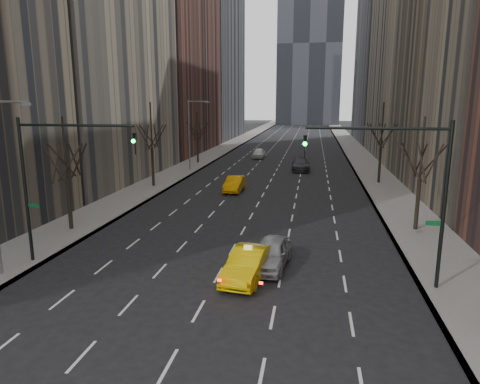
% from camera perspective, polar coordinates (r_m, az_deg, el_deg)
% --- Properties ---
extents(sidewalk_left, '(4.50, 320.00, 0.15)m').
position_cam_1_polar(sidewalk_left, '(80.91, -2.43, 5.69)').
color(sidewalk_left, slate).
rests_on(sidewalk_left, ground).
extents(sidewalk_right, '(4.50, 320.00, 0.15)m').
position_cam_1_polar(sidewalk_right, '(79.48, 15.19, 5.16)').
color(sidewalk_right, slate).
rests_on(sidewalk_right, ground).
extents(bld_left_far, '(14.00, 28.00, 44.00)m').
position_cam_1_polar(bld_left_far, '(80.15, -10.18, 21.19)').
color(bld_left_far, brown).
rests_on(bld_left_far, ground).
extents(bld_left_deep, '(14.00, 30.00, 60.00)m').
position_cam_1_polar(bld_left_deep, '(109.88, -4.61, 23.01)').
color(bld_left_deep, slate).
rests_on(bld_left_deep, ground).
extents(bld_right_deep, '(14.00, 30.00, 58.00)m').
position_cam_1_polar(bld_right_deep, '(106.87, 20.13, 22.12)').
color(bld_right_deep, slate).
rests_on(bld_right_deep, ground).
extents(tree_lw_b, '(3.36, 3.50, 7.82)m').
position_cam_1_polar(tree_lw_b, '(31.85, -22.04, 1.63)').
color(tree_lw_b, black).
rests_on(tree_lw_b, ground).
extents(tree_lw_c, '(3.36, 3.50, 8.74)m').
position_cam_1_polar(tree_lw_c, '(46.04, -11.64, 5.61)').
color(tree_lw_c, black).
rests_on(tree_lw_c, ground).
extents(tree_lw_d, '(3.36, 3.50, 7.36)m').
position_cam_1_polar(tree_lw_d, '(63.11, -5.69, 7.03)').
color(tree_lw_d, black).
rests_on(tree_lw_d, ground).
extents(tree_rw_b, '(3.36, 3.50, 7.82)m').
position_cam_1_polar(tree_rw_b, '(31.92, 22.83, 1.59)').
color(tree_rw_b, black).
rests_on(tree_rw_b, ground).
extents(tree_rw_c, '(3.36, 3.50, 8.74)m').
position_cam_1_polar(tree_rw_c, '(49.41, 18.28, 5.67)').
color(tree_rw_c, black).
rests_on(tree_rw_c, ground).
extents(traffic_mast_left, '(6.69, 0.39, 8.00)m').
position_cam_1_polar(traffic_mast_left, '(25.05, -23.85, 2.98)').
color(traffic_mast_left, black).
rests_on(traffic_mast_left, ground).
extents(traffic_mast_right, '(6.69, 0.39, 8.00)m').
position_cam_1_polar(traffic_mast_right, '(21.37, 21.53, 1.78)').
color(traffic_mast_right, black).
rests_on(traffic_mast_right, ground).
extents(streetlight_far, '(2.83, 0.22, 9.00)m').
position_cam_1_polar(streetlight_far, '(55.92, -6.48, 8.50)').
color(streetlight_far, slate).
rests_on(streetlight_far, ground).
extents(taxi_sedan, '(2.30, 4.94, 1.57)m').
position_cam_1_polar(taxi_sedan, '(22.27, 1.06, -9.57)').
color(taxi_sedan, '#DBB304').
rests_on(taxi_sedan, ground).
extents(silver_sedan_ahead, '(2.33, 4.79, 1.57)m').
position_cam_1_polar(silver_sedan_ahead, '(23.80, 4.10, -8.14)').
color(silver_sedan_ahead, '#919398').
rests_on(silver_sedan_ahead, ground).
extents(far_taxi, '(1.70, 4.61, 1.51)m').
position_cam_1_polar(far_taxi, '(43.37, -0.70, 1.08)').
color(far_taxi, orange).
rests_on(far_taxi, ground).
extents(far_suv_grey, '(2.64, 5.84, 1.66)m').
position_cam_1_polar(far_suv_grey, '(57.12, 8.05, 3.70)').
color(far_suv_grey, '#313136').
rests_on(far_suv_grey, ground).
extents(far_car_white, '(1.85, 4.56, 1.55)m').
position_cam_1_polar(far_car_white, '(69.20, 2.54, 5.19)').
color(far_car_white, white).
rests_on(far_car_white, ground).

